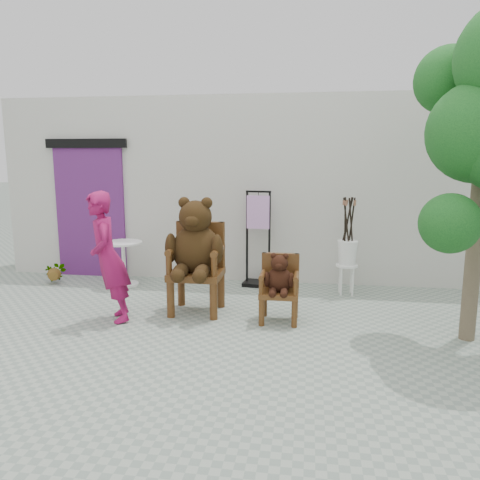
% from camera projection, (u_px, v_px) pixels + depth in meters
% --- Properties ---
extents(ground_plane, '(60.00, 60.00, 0.00)m').
position_uv_depth(ground_plane, '(244.00, 342.00, 5.19)').
color(ground_plane, gray).
rests_on(ground_plane, ground).
extents(back_wall, '(9.00, 1.00, 3.00)m').
position_uv_depth(back_wall, '(269.00, 188.00, 7.95)').
color(back_wall, beige).
rests_on(back_wall, ground).
extents(doorway, '(1.40, 0.11, 2.33)m').
position_uv_depth(doorway, '(90.00, 209.00, 7.93)').
color(doorway, '#5B2164').
rests_on(doorway, ground).
extents(chair_big, '(0.75, 0.80, 1.53)m').
position_uv_depth(chair_big, '(196.00, 249.00, 6.07)').
color(chair_big, '#43250E').
rests_on(chair_big, ground).
extents(chair_small, '(0.48, 0.47, 0.87)m').
position_uv_depth(chair_small, '(279.00, 281.00, 5.78)').
color(chair_small, '#43250E').
rests_on(chair_small, ground).
extents(person, '(0.61, 0.70, 1.62)m').
position_uv_depth(person, '(108.00, 258.00, 5.73)').
color(person, '#94124C').
rests_on(person, ground).
extents(cafe_table, '(0.60, 0.60, 0.70)m').
position_uv_depth(cafe_table, '(124.00, 258.00, 7.44)').
color(cafe_table, white).
rests_on(cafe_table, ground).
extents(display_stand, '(0.49, 0.40, 1.51)m').
position_uv_depth(display_stand, '(258.00, 250.00, 7.39)').
color(display_stand, black).
rests_on(display_stand, ground).
extents(stool_bucket, '(0.32, 0.32, 1.45)m').
position_uv_depth(stool_bucket, '(347.00, 252.00, 6.90)').
color(stool_bucket, white).
rests_on(stool_bucket, ground).
extents(potted_plant, '(0.41, 0.39, 0.36)m').
position_uv_depth(potted_plant, '(55.00, 272.00, 7.63)').
color(potted_plant, '#103D16').
rests_on(potted_plant, ground).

